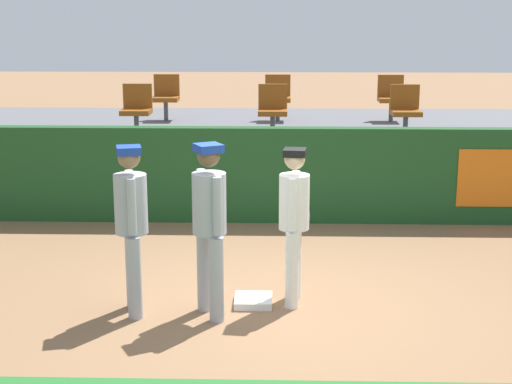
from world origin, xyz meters
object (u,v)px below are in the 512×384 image
(seat_front_left, at_px, (137,107))
(player_coach_visitor, at_px, (131,218))
(seat_back_right, at_px, (391,95))
(seat_front_right, at_px, (405,108))
(player_runner_visitor, at_px, (209,218))
(player_fielder_home, at_px, (295,215))
(seat_front_center, at_px, (273,107))
(seat_back_center, at_px, (278,95))
(seat_back_left, at_px, (166,95))
(first_base, at_px, (253,301))

(seat_front_left, bearing_deg, player_coach_visitor, -80.66)
(seat_front_left, bearing_deg, seat_back_right, 22.28)
(seat_front_right, bearing_deg, player_runner_visitor, -118.52)
(player_fielder_home, height_order, player_coach_visitor, player_coach_visitor)
(player_fielder_home, bearing_deg, player_coach_visitor, -71.99)
(seat_front_right, height_order, seat_front_center, same)
(seat_front_center, relative_size, seat_back_center, 1.00)
(player_fielder_home, xyz_separation_m, player_coach_visitor, (-1.66, -0.34, 0.05))
(seat_front_center, height_order, seat_back_left, same)
(seat_back_center, height_order, seat_front_left, same)
(player_runner_visitor, bearing_deg, seat_back_center, 146.38)
(player_fielder_home, height_order, seat_back_left, seat_back_left)
(player_coach_visitor, xyz_separation_m, seat_front_right, (3.55, 5.00, 0.49))
(first_base, relative_size, seat_front_right, 0.48)
(player_fielder_home, distance_m, seat_back_left, 6.87)
(player_coach_visitor, bearing_deg, seat_back_center, 154.43)
(player_fielder_home, distance_m, player_coach_visitor, 1.70)
(player_runner_visitor, relative_size, seat_front_center, 2.14)
(player_runner_visitor, relative_size, seat_front_left, 2.14)
(first_base, distance_m, seat_back_left, 6.95)
(player_coach_visitor, bearing_deg, seat_front_left, 176.06)
(player_fielder_home, xyz_separation_m, seat_back_left, (-2.26, 6.46, 0.54))
(first_base, relative_size, seat_front_center, 0.48)
(seat_front_center, bearing_deg, seat_back_right, 39.65)
(player_runner_visitor, bearing_deg, seat_front_center, 145.29)
(seat_back_right, bearing_deg, seat_front_center, -140.35)
(player_fielder_home, xyz_separation_m, seat_back_center, (-0.18, 6.46, 0.54))
(player_coach_visitor, bearing_deg, player_fielder_home, 88.15)
(player_runner_visitor, height_order, seat_front_center, seat_front_center)
(seat_front_center, distance_m, seat_back_center, 1.80)
(player_fielder_home, relative_size, seat_back_left, 2.01)
(seat_back_right, bearing_deg, player_fielder_home, -106.45)
(player_coach_visitor, distance_m, seat_back_right, 7.69)
(player_coach_visitor, bearing_deg, player_runner_visitor, 72.51)
(first_base, relative_size, seat_back_left, 0.48)
(seat_back_center, bearing_deg, seat_back_right, 0.00)
(player_fielder_home, distance_m, seat_front_center, 4.70)
(first_base, xyz_separation_m, seat_front_left, (-2.05, 4.74, 1.47))
(seat_back_left, distance_m, seat_back_right, 4.17)
(first_base, bearing_deg, player_runner_visitor, -144.06)
(player_runner_visitor, bearing_deg, seat_front_left, 169.84)
(first_base, xyz_separation_m, player_runner_visitor, (-0.43, -0.31, 1.00))
(first_base, distance_m, seat_back_right, 7.10)
(seat_front_right, bearing_deg, player_fielder_home, -112.00)
(seat_front_right, bearing_deg, player_coach_visitor, -125.37)
(seat_back_left, distance_m, seat_front_left, 1.81)
(player_coach_visitor, height_order, seat_front_left, seat_front_left)
(first_base, bearing_deg, seat_front_left, 113.41)
(seat_front_center, bearing_deg, seat_back_left, 137.94)
(seat_back_left, xyz_separation_m, seat_front_left, (-0.23, -1.80, -0.00))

